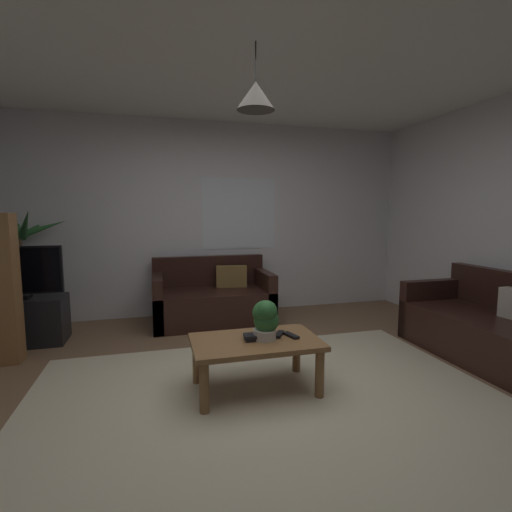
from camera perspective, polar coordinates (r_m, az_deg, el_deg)
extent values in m
cube|color=brown|center=(3.08, 1.56, -20.66)|extent=(5.51, 5.04, 0.02)
cube|color=beige|center=(2.90, 2.78, -22.15)|extent=(3.58, 2.77, 0.01)
cube|color=silver|center=(5.23, -6.48, 5.63)|extent=(5.63, 0.06, 2.62)
cube|color=white|center=(3.00, 1.74, 30.86)|extent=(5.51, 5.04, 0.02)
cube|color=white|center=(5.26, -2.60, 6.47)|extent=(1.04, 0.01, 0.98)
cube|color=black|center=(4.84, -6.57, -7.65)|extent=(1.48, 0.81, 0.42)
cube|color=black|center=(5.09, -7.21, -2.23)|extent=(1.48, 0.12, 0.40)
cube|color=black|center=(4.76, -14.75, -6.70)|extent=(0.12, 0.81, 0.64)
cube|color=black|center=(4.95, 1.24, -5.96)|extent=(0.12, 0.81, 0.64)
cube|color=brown|center=(4.97, -3.76, -3.11)|extent=(0.41, 0.18, 0.28)
cube|color=black|center=(4.31, 31.35, -10.41)|extent=(0.81, 1.52, 0.42)
cube|color=black|center=(4.77, 25.31, -7.12)|extent=(0.81, 0.12, 0.64)
cube|color=olive|center=(3.01, -0.04, -12.98)|extent=(1.00, 0.60, 0.04)
cylinder|color=olive|center=(2.79, -7.90, -19.27)|extent=(0.07, 0.07, 0.37)
cylinder|color=olive|center=(3.01, 9.68, -17.26)|extent=(0.07, 0.07, 0.37)
cylinder|color=olive|center=(3.23, -9.03, -15.56)|extent=(0.07, 0.07, 0.37)
cylinder|color=olive|center=(3.42, 6.19, -14.20)|extent=(0.07, 0.07, 0.37)
cube|color=black|center=(2.98, -0.57, -12.50)|extent=(0.12, 0.10, 0.02)
cube|color=black|center=(2.98, -0.56, -12.08)|extent=(0.14, 0.12, 0.02)
cube|color=black|center=(3.07, 5.38, -11.96)|extent=(0.09, 0.17, 0.02)
cube|color=black|center=(3.09, 3.55, -11.81)|extent=(0.13, 0.16, 0.02)
cylinder|color=beige|center=(2.99, 1.29, -11.85)|extent=(0.18, 0.18, 0.08)
sphere|color=#2D6B33|center=(2.98, 1.57, -9.74)|extent=(0.20, 0.20, 0.20)
sphere|color=#2D6B33|center=(2.96, 1.36, -8.67)|extent=(0.20, 0.20, 0.20)
sphere|color=#2D6B33|center=(2.92, 1.64, -8.36)|extent=(0.16, 0.16, 0.16)
cube|color=black|center=(4.75, -32.31, -8.42)|extent=(0.90, 0.44, 0.50)
cube|color=black|center=(4.63, -32.80, -1.85)|extent=(0.90, 0.05, 0.50)
cube|color=black|center=(4.61, -32.90, -1.90)|extent=(0.86, 0.00, 0.46)
cube|color=black|center=(4.68, -32.59, -5.28)|extent=(0.24, 0.16, 0.04)
cylinder|color=brown|center=(5.31, -31.74, -8.01)|extent=(0.32, 0.32, 0.30)
cylinder|color=brown|center=(5.20, -32.12, -1.92)|extent=(0.05, 0.05, 0.84)
cone|color=#2D6B33|center=(5.13, -29.69, 3.74)|extent=(0.54, 0.20, 0.27)
cone|color=#2D6B33|center=(5.27, -30.80, 3.56)|extent=(0.28, 0.38, 0.29)
cone|color=#2D6B33|center=(5.35, -32.55, 3.79)|extent=(0.20, 0.43, 0.31)
cone|color=#2D6B33|center=(5.05, -33.97, 3.35)|extent=(0.25, 0.37, 0.29)
cone|color=#2D6B33|center=(4.95, -31.74, 4.19)|extent=(0.31, 0.45, 0.41)
cylinder|color=black|center=(3.03, -0.05, 27.57)|extent=(0.01, 0.01, 0.28)
cone|color=#4C4742|center=(2.95, -0.04, 23.24)|extent=(0.28, 0.28, 0.20)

